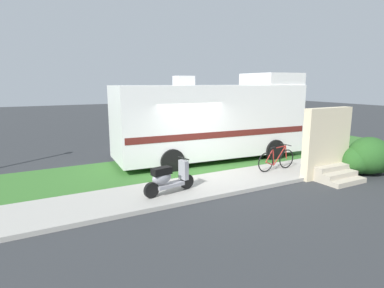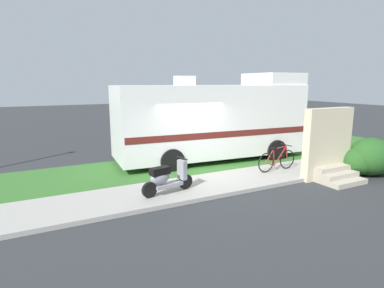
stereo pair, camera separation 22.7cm
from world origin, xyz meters
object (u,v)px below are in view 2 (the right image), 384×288
(motorhome_rv, at_px, (214,119))
(scooter, at_px, (166,178))
(bottle_green, at_px, (302,167))
(bicycle, at_px, (277,160))
(pickup_truck_near, at_px, (191,125))

(motorhome_rv, bearing_deg, scooter, -137.18)
(bottle_green, bearing_deg, scooter, -179.64)
(scooter, distance_m, bottle_green, 5.33)
(motorhome_rv, relative_size, bottle_green, 32.03)
(motorhome_rv, distance_m, scooter, 4.87)
(bicycle, bearing_deg, motorhome_rv, 109.01)
(scooter, distance_m, bicycle, 4.46)
(motorhome_rv, xyz_separation_m, bottle_green, (1.84, -3.18, -1.49))
(pickup_truck_near, distance_m, bottle_green, 7.15)
(motorhome_rv, relative_size, bicycle, 4.64)
(scooter, relative_size, bicycle, 0.97)
(scooter, xyz_separation_m, bicycle, (4.44, 0.41, -0.07))
(scooter, height_order, pickup_truck_near, pickup_truck_near)
(motorhome_rv, xyz_separation_m, pickup_truck_near, (0.90, 3.87, -0.76))
(bicycle, xyz_separation_m, bottle_green, (0.88, -0.38, -0.28))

